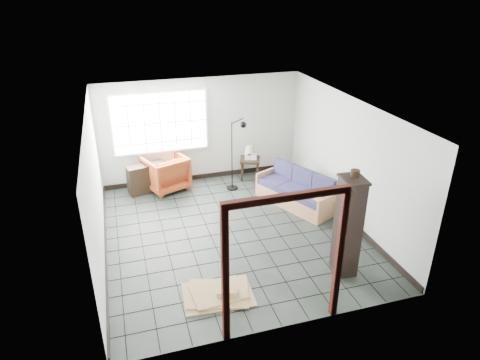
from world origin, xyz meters
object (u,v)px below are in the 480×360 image
object	(u,v)px
futon_sofa	(297,192)
armchair	(166,171)
tall_shelf	(348,226)
side_table	(250,162)

from	to	relation	value
futon_sofa	armchair	distance (m)	3.21
armchair	tall_shelf	size ratio (longest dim) A/B	0.52
futon_sofa	side_table	size ratio (longest dim) A/B	3.18
tall_shelf	futon_sofa	bearing A→B (deg)	89.92
futon_sofa	armchair	bearing A→B (deg)	124.17
side_table	tall_shelf	xyz separation A→B (m)	(0.37, -4.18, 0.47)
futon_sofa	side_table	xyz separation A→B (m)	(-0.59, 1.66, 0.14)
tall_shelf	armchair	bearing A→B (deg)	126.00
futon_sofa	armchair	size ratio (longest dim) A/B	2.13
futon_sofa	tall_shelf	bearing A→B (deg)	-119.66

